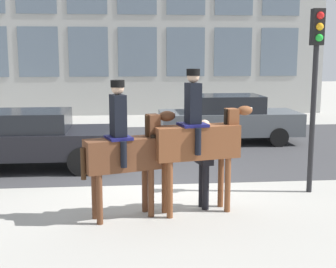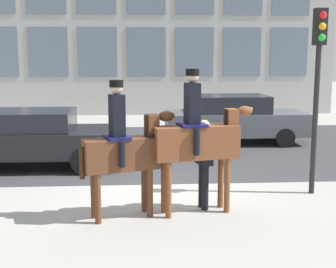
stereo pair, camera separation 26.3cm
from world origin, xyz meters
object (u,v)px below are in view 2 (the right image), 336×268
at_px(street_car_far_lane, 234,119).
at_px(mounted_horse_lead, 123,149).
at_px(street_car_near_lane, 32,137).
at_px(pedestrian_bystander, 203,157).
at_px(traffic_light, 318,71).
at_px(mounted_horse_companion, 197,139).

bearing_deg(street_car_far_lane, mounted_horse_lead, -116.22).
bearing_deg(mounted_horse_lead, street_car_near_lane, 103.69).
bearing_deg(pedestrian_bystander, street_car_near_lane, -56.50).
distance_m(pedestrian_bystander, traffic_light, 3.00).
bearing_deg(pedestrian_bystander, mounted_horse_lead, -0.44).
xyz_separation_m(mounted_horse_companion, traffic_light, (2.56, 1.03, 1.17)).
bearing_deg(street_car_near_lane, mounted_horse_lead, -57.95).
height_order(street_car_near_lane, street_car_far_lane, street_car_far_lane).
relative_size(mounted_horse_companion, street_car_near_lane, 0.57).
distance_m(mounted_horse_lead, mounted_horse_companion, 1.35).
height_order(pedestrian_bystander, street_car_far_lane, pedestrian_bystander).
xyz_separation_m(mounted_horse_lead, mounted_horse_companion, (1.33, 0.17, 0.13)).
bearing_deg(pedestrian_bystander, traffic_light, -175.06).
relative_size(mounted_horse_lead, street_car_near_lane, 0.53).
xyz_separation_m(mounted_horse_companion, pedestrian_bystander, (0.14, 0.19, -0.38)).
height_order(mounted_horse_companion, traffic_light, traffic_light).
height_order(mounted_horse_lead, mounted_horse_companion, mounted_horse_companion).
bearing_deg(pedestrian_bystander, street_car_far_lane, -120.73).
distance_m(mounted_horse_companion, traffic_light, 3.00).
height_order(pedestrian_bystander, traffic_light, traffic_light).
relative_size(mounted_horse_lead, pedestrian_bystander, 1.45).
bearing_deg(mounted_horse_companion, street_car_near_lane, 123.17).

